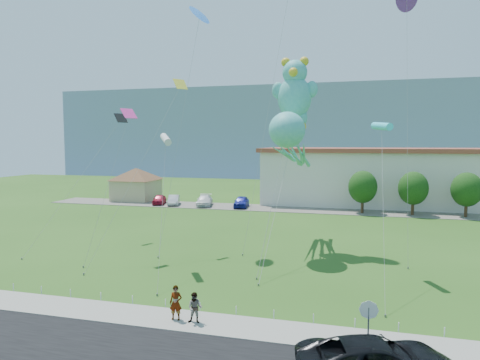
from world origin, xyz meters
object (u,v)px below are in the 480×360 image
object	(u,v)px
parked_car_red	(159,199)
octopus_kite	(289,140)
parked_car_silver	(174,200)
parked_car_white	(204,201)
teddy_bear_kite	(295,92)
stop_sign	(369,315)
pedestrian_left	(176,303)
pavilion	(136,181)
warehouse	(480,178)
pedestrian_right	(195,308)
parked_car_blue	(241,202)

from	to	relation	value
parked_car_red	octopus_kite	world-z (taller)	octopus_kite
parked_car_silver	parked_car_white	world-z (taller)	parked_car_white
teddy_bear_kite	stop_sign	bearing A→B (deg)	-73.13
parked_car_white	octopus_kite	xyz separation A→B (m)	(15.24, -22.05, 8.45)
pedestrian_left	teddy_bear_kite	xyz separation A→B (m)	(3.53, 17.40, 12.29)
pedestrian_left	teddy_bear_kite	world-z (taller)	teddy_bear_kite
stop_sign	parked_car_white	distance (m)	44.30
pavilion	parked_car_white	bearing A→B (deg)	-14.64
parked_car_silver	teddy_bear_kite	xyz separation A→B (m)	(19.97, -19.89, 12.52)
parked_car_silver	parked_car_white	bearing A→B (deg)	-15.12
pedestrian_left	warehouse	bearing A→B (deg)	53.85
warehouse	pedestrian_left	xyz separation A→B (m)	(-25.73, -46.82, -3.15)
pedestrian_right	parked_car_silver	bearing A→B (deg)	109.20
pedestrian_right	octopus_kite	xyz separation A→B (m)	(2.33, 15.63, 8.38)
parked_car_white	parked_car_red	bearing A→B (deg)	167.69
pedestrian_right	teddy_bear_kite	size ratio (longest dim) A/B	0.09
warehouse	teddy_bear_kite	bearing A→B (deg)	-127.04
parked_car_red	teddy_bear_kite	size ratio (longest dim) A/B	0.25
parked_car_red	teddy_bear_kite	world-z (taller)	teddy_bear_kite
warehouse	parked_car_silver	distance (m)	43.36
octopus_kite	pavilion	bearing A→B (deg)	137.57
stop_sign	parked_car_red	bearing A→B (deg)	125.81
pedestrian_left	parked_car_blue	xyz separation A→B (m)	(-6.38, 37.45, -0.15)
pedestrian_left	pedestrian_right	size ratio (longest dim) A/B	1.14
pavilion	teddy_bear_kite	bearing A→B (deg)	-40.10
warehouse	parked_car_silver	xyz separation A→B (m)	(-42.16, -9.53, -3.38)
warehouse	parked_car_red	xyz separation A→B (m)	(-44.46, -9.44, -3.38)
stop_sign	pedestrian_right	size ratio (longest dim) A/B	1.64
pavilion	parked_car_blue	size ratio (longest dim) A/B	2.06
warehouse	parked_car_silver	size ratio (longest dim) A/B	14.59
pedestrian_right	parked_car_red	bearing A→B (deg)	111.97
pedestrian_right	octopus_kite	distance (m)	17.89
teddy_bear_kite	parked_car_silver	bearing A→B (deg)	135.11
pedestrian_left	parked_car_red	bearing A→B (deg)	109.27
octopus_kite	stop_sign	bearing A→B (deg)	-70.99
stop_sign	parked_car_silver	xyz separation A→B (m)	(-25.66, 38.68, -1.12)
pavilion	parked_car_silver	distance (m)	8.89
pavilion	stop_sign	distance (m)	53.90
parked_car_white	octopus_kite	world-z (taller)	octopus_kite
warehouse	octopus_kite	world-z (taller)	octopus_kite
warehouse	pedestrian_right	distance (m)	53.11
teddy_bear_kite	octopus_kite	bearing A→B (deg)	-93.77
octopus_kite	parked_car_blue	bearing A→B (deg)	114.03
parked_car_white	parked_car_blue	xyz separation A→B (m)	(5.46, -0.12, 0.03)
stop_sign	pedestrian_left	world-z (taller)	stop_sign
pedestrian_left	stop_sign	bearing A→B (deg)	-15.91
teddy_bear_kite	pavilion	bearing A→B (deg)	139.90
teddy_bear_kite	pedestrian_right	bearing A→B (deg)	-97.98
pedestrian_right	parked_car_blue	bearing A→B (deg)	95.34
pedestrian_right	parked_car_blue	xyz separation A→B (m)	(-7.45, 37.57, -0.04)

